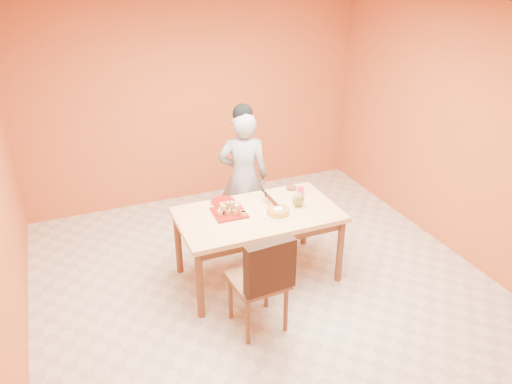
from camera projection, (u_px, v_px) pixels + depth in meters
name	position (u px, v px, depth m)	size (l,w,h in m)	color
floor	(273.00, 297.00, 4.97)	(5.00, 5.00, 0.00)	#BBB39F
ceiling	(278.00, 10.00, 3.77)	(5.00, 5.00, 0.00)	white
wall_back	(195.00, 100.00, 6.44)	(4.50, 4.50, 0.00)	#CD592F
wall_right	(473.00, 139.00, 5.14)	(5.00, 5.00, 0.00)	#CD592F
dining_table	(258.00, 221.00, 4.99)	(1.60, 0.90, 0.76)	#ECBC7B
dining_chair	(259.00, 279.00, 4.36)	(0.49, 0.57, 1.01)	brown
pastry_pile	(229.00, 208.00, 4.90)	(0.28, 0.28, 0.09)	tan
person	(243.00, 177.00, 5.66)	(0.57, 0.37, 1.56)	gray
pastry_platter	(229.00, 213.00, 4.93)	(0.32, 0.32, 0.02)	maroon
red_dinner_plate	(223.00, 201.00, 5.15)	(0.25, 0.25, 0.01)	maroon
white_cake_plate	(278.00, 214.00, 4.91)	(0.28, 0.28, 0.01)	silver
sponge_cake	(278.00, 211.00, 4.89)	(0.23, 0.23, 0.05)	gold
cake_server	(272.00, 200.00, 5.03)	(0.05, 0.27, 0.01)	silver
egg_ornament	(298.00, 200.00, 5.04)	(0.12, 0.10, 0.15)	olive
magenta_glass	(300.00, 191.00, 5.27)	(0.07, 0.07, 0.10)	#DE215C
checker_tin	(291.00, 188.00, 5.42)	(0.11, 0.11, 0.03)	#3B1A10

